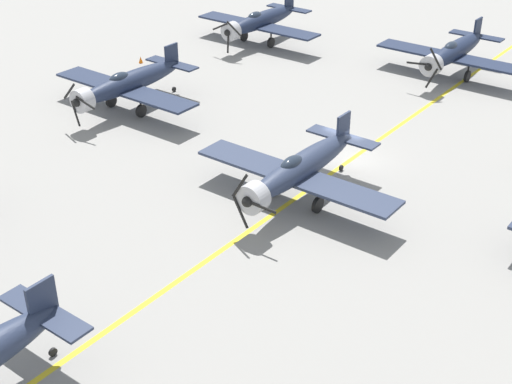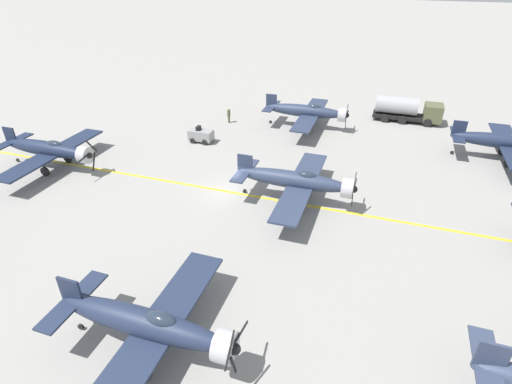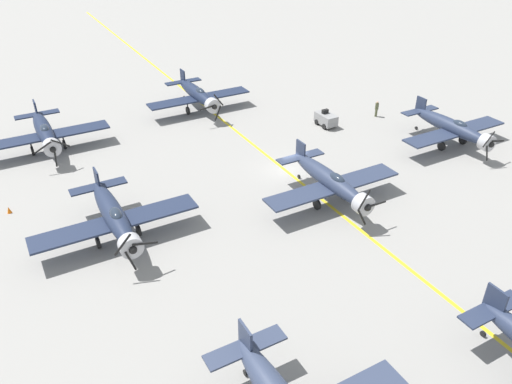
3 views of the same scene
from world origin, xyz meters
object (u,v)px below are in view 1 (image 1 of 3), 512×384
(airplane_mid_right, at_px, (128,83))
(traffic_cone, at_px, (141,60))
(airplane_mid_center, at_px, (299,169))
(airplane_near_center, at_px, (454,52))
(airplane_near_right, at_px, (260,21))

(airplane_mid_right, xyz_separation_m, traffic_cone, (6.64, -7.66, -1.74))
(airplane_mid_center, relative_size, airplane_near_center, 1.00)
(airplane_mid_right, distance_m, traffic_cone, 10.28)
(airplane_near_center, height_order, traffic_cone, airplane_near_center)
(airplane_near_center, distance_m, airplane_near_right, 17.31)
(airplane_near_center, relative_size, airplane_mid_right, 1.00)
(airplane_near_center, bearing_deg, airplane_mid_right, 57.18)
(airplane_mid_center, relative_size, airplane_mid_right, 1.00)
(airplane_near_right, bearing_deg, airplane_mid_right, 97.78)
(airplane_mid_center, height_order, airplane_mid_right, same)
(airplane_mid_right, relative_size, airplane_near_right, 1.00)
(airplane_near_center, height_order, airplane_mid_right, same)
(airplane_mid_right, bearing_deg, airplane_mid_center, 179.32)
(airplane_mid_center, xyz_separation_m, traffic_cone, (23.34, -11.12, -1.74))
(airplane_mid_right, height_order, airplane_near_right, same)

